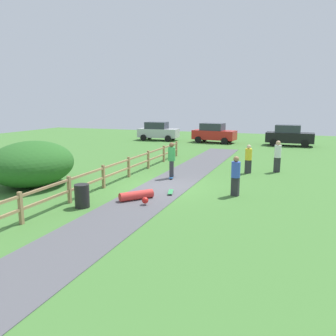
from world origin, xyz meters
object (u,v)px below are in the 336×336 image
object	(u,v)px
bush_large	(32,164)
parked_car_red	(214,133)
bystander_yellow	(248,158)
skater_fallen	(137,196)
parked_car_silver	(158,131)
bystander_white	(278,155)
skater_riding	(172,158)
bystander_blue	(236,174)
skateboard_loose	(171,192)
parked_car_black	(289,135)
trash_bin	(82,196)

from	to	relation	value
bush_large	parked_car_red	size ratio (longest dim) A/B	0.99
bush_large	bystander_yellow	bearing A→B (deg)	35.65
skater_fallen	parked_car_silver	world-z (taller)	parked_car_silver
bystander_white	parked_car_red	xyz separation A→B (m)	(-6.78, 13.03, -0.05)
skater_fallen	bystander_yellow	xyz separation A→B (m)	(3.50, 7.13, 0.69)
skater_riding	bystander_blue	bearing A→B (deg)	-30.55
parked_car_silver	bush_large	bearing A→B (deg)	-84.45
skateboard_loose	bystander_yellow	xyz separation A→B (m)	(2.57, 5.68, 0.81)
bush_large	bystander_white	distance (m)	13.16
bystander_white	parked_car_black	xyz separation A→B (m)	(0.30, 13.03, -0.05)
skater_fallen	skateboard_loose	world-z (taller)	skater_fallen
bush_large	trash_bin	xyz separation A→B (m)	(4.20, -2.07, -0.63)
skater_fallen	bystander_white	xyz separation A→B (m)	(5.00, 8.04, 0.81)
bush_large	parked_car_silver	size ratio (longest dim) A/B	1.01
bystander_blue	bystander_yellow	xyz separation A→B (m)	(-0.14, 4.99, -0.06)
bystander_blue	bystander_yellow	bearing A→B (deg)	91.55
bystander_blue	bush_large	bearing A→B (deg)	-170.00
skater_riding	parked_car_black	distance (m)	17.58
skateboard_loose	parked_car_black	world-z (taller)	parked_car_black
bystander_blue	bystander_yellow	distance (m)	4.99
skater_riding	bystander_white	distance (m)	6.30
skateboard_loose	parked_car_silver	world-z (taller)	parked_car_silver
skater_riding	bystander_yellow	xyz separation A→B (m)	(3.58, 2.79, -0.19)
bush_large	skater_fallen	bearing A→B (deg)	-4.84
bush_large	skateboard_loose	bearing A→B (deg)	8.18
skater_fallen	skateboard_loose	xyz separation A→B (m)	(0.93, 1.45, -0.11)
skater_fallen	parked_car_red	xyz separation A→B (m)	(-1.77, 21.08, 0.76)
bystander_blue	skater_fallen	bearing A→B (deg)	-149.42
trash_bin	skateboard_loose	distance (m)	3.94
trash_bin	skater_riding	world-z (taller)	skater_riding
bystander_yellow	parked_car_red	distance (m)	14.91
bush_large	bystander_white	size ratio (longest dim) A/B	2.37
trash_bin	parked_car_silver	xyz separation A→B (m)	(-6.20, 22.65, 0.51)
skater_fallen	bystander_yellow	bearing A→B (deg)	63.89
bush_large	skater_riding	distance (m)	6.86
bystander_yellow	parked_car_black	world-z (taller)	parked_car_black
skateboard_loose	bystander_yellow	size ratio (longest dim) A/B	0.50
parked_car_black	parked_car_silver	world-z (taller)	same
skater_fallen	bystander_blue	world-z (taller)	bystander_blue
bush_large	parked_car_black	world-z (taller)	bush_large
skateboard_loose	parked_car_red	world-z (taller)	parked_car_red
bush_large	parked_car_red	xyz separation A→B (m)	(3.99, 20.59, -0.12)
parked_car_red	bystander_blue	bearing A→B (deg)	-74.07
bush_large	bystander_blue	size ratio (longest dim) A/B	2.51
skater_fallen	parked_car_black	bearing A→B (deg)	75.88
skater_fallen	bystander_blue	distance (m)	4.28
bystander_white	parked_car_silver	xyz separation A→B (m)	(-12.77, 13.03, -0.05)
skater_fallen	skateboard_loose	distance (m)	1.73
bush_large	skater_fallen	distance (m)	5.85
skater_fallen	parked_car_red	size ratio (longest dim) A/B	0.32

